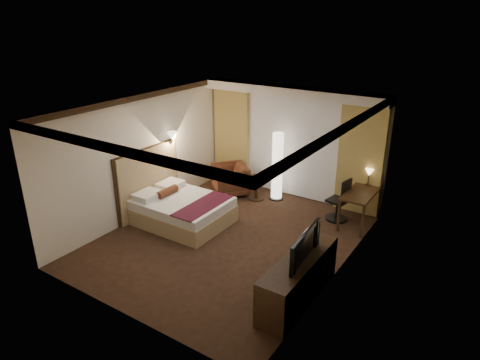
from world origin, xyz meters
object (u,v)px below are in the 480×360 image
Objects in this scene: floor_lamp at (277,166)px; television at (299,240)px; armchair at (230,178)px; bed at (183,211)px; side_table at (257,188)px; dresser at (298,279)px; desk at (359,208)px; office_chair at (338,199)px.

floor_lamp is 1.54× the size of television.
floor_lamp reaches higher than armchair.
side_table is at bearing 70.45° from bed.
dresser is (3.25, -1.03, 0.10)m from bed.
side_table is 0.48× the size of desk.
armchair is 0.71× the size of desk.
television is (3.25, -2.87, 0.64)m from armchair.
desk reaches higher than bed.
side_table is 3.97m from television.
armchair reaches higher than desk.
armchair is 4.39m from television.
floor_lamp reaches higher than dresser.
armchair is at bearing 91.10° from bed.
dresser is (3.28, -2.87, -0.05)m from armchair.
television reaches higher than desk.
dresser is at bearing -93.44° from television.
television reaches higher than armchair.
floor_lamp is 3.92m from dresser.
television is at bearing -56.66° from floor_lamp.
desk is at bearing 1.65° from side_table.
bed is at bearing -109.55° from side_table.
dresser is at bearing -89.06° from desk.
armchair is at bearing -161.79° from floor_lamp.
floor_lamp is at bearing 63.90° from bed.
television reaches higher than bed.
dresser is at bearing -17.58° from bed.
floor_lamp reaches higher than desk.
side_table is 0.29× the size of dresser.
floor_lamp is 0.87× the size of dresser.
desk reaches higher than side_table.
bed is at bearing 162.42° from dresser.
side_table is 2.51m from desk.
television reaches higher than dresser.
desk is 1.08× the size of television.
armchair is at bearing 45.10° from television.
floor_lamp is 1.70× the size of office_chair.
floor_lamp reaches higher than side_table.
armchair reaches higher than dresser.
dresser is at bearing -70.57° from office_chair.
armchair is 2.76m from office_chair.
desk is (2.11, -0.20, -0.46)m from floor_lamp.
bed is 1.74× the size of television.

